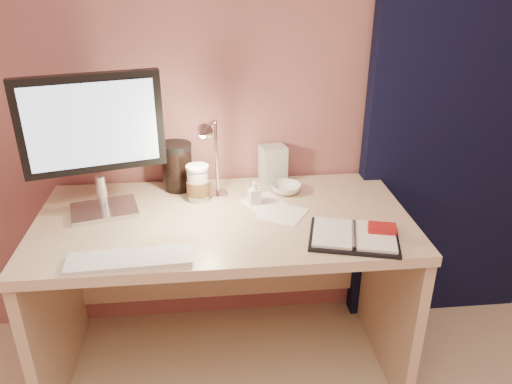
{
  "coord_description": "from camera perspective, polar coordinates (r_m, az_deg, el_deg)",
  "views": [
    {
      "loc": [
        -0.05,
        -0.28,
        1.62
      ],
      "look_at": [
        0.12,
        1.33,
        0.85
      ],
      "focal_mm": 35.0,
      "sensor_mm": 36.0,
      "label": 1
    }
  ],
  "objects": [
    {
      "name": "room",
      "position": [
        2.26,
        21.0,
        11.43
      ],
      "size": [
        3.5,
        3.5,
        3.5
      ],
      "color": "#C6B28E",
      "rests_on": "ground"
    },
    {
      "name": "desk",
      "position": [
        2.06,
        -3.65,
        -7.39
      ],
      "size": [
        1.4,
        0.7,
        0.73
      ],
      "color": "tan",
      "rests_on": "ground"
    },
    {
      "name": "monitor",
      "position": [
        1.88,
        -18.15,
        6.4
      ],
      "size": [
        0.49,
        0.23,
        0.53
      ],
      "rotation": [
        0.0,
        0.0,
        0.25
      ],
      "color": "silver",
      "rests_on": "desk"
    },
    {
      "name": "keyboard",
      "position": [
        1.66,
        -14.23,
        -7.48
      ],
      "size": [
        0.4,
        0.14,
        0.02
      ],
      "primitive_type": "cube",
      "rotation": [
        0.0,
        0.0,
        0.05
      ],
      "color": "white",
      "rests_on": "desk"
    },
    {
      "name": "planner",
      "position": [
        1.77,
        11.39,
        -4.89
      ],
      "size": [
        0.35,
        0.3,
        0.05
      ],
      "rotation": [
        0.0,
        0.0,
        -0.26
      ],
      "color": "black",
      "rests_on": "desk"
    },
    {
      "name": "paper_a",
      "position": [
        1.98,
        0.81,
        -1.19
      ],
      "size": [
        0.19,
        0.19,
        0.0
      ],
      "primitive_type": "cube",
      "rotation": [
        0.0,
        0.0,
        0.48
      ],
      "color": "white",
      "rests_on": "desk"
    },
    {
      "name": "paper_c",
      "position": [
        1.9,
        3.02,
        -2.5
      ],
      "size": [
        0.22,
        0.22,
        0.0
      ],
      "primitive_type": "cube",
      "rotation": [
        0.0,
        0.0,
        1.02
      ],
      "color": "white",
      "rests_on": "desk"
    },
    {
      "name": "coffee_cup",
      "position": [
        1.99,
        -6.64,
        0.88
      ],
      "size": [
        0.09,
        0.09,
        0.15
      ],
      "color": "silver",
      "rests_on": "desk"
    },
    {
      "name": "bowl",
      "position": [
        2.06,
        3.47,
        0.41
      ],
      "size": [
        0.13,
        0.13,
        0.04
      ],
      "primitive_type": "imported",
      "rotation": [
        0.0,
        0.0,
        -0.09
      ],
      "color": "silver",
      "rests_on": "desk"
    },
    {
      "name": "lotion_bottle",
      "position": [
        1.95,
        -0.2,
        -0.09
      ],
      "size": [
        0.05,
        0.05,
        0.1
      ],
      "primitive_type": "imported",
      "rotation": [
        0.0,
        0.0,
        0.24
      ],
      "color": "silver",
      "rests_on": "desk"
    },
    {
      "name": "dark_jar",
      "position": [
        2.1,
        -8.98,
        2.64
      ],
      "size": [
        0.12,
        0.12,
        0.18
      ],
      "primitive_type": "cylinder",
      "color": "black",
      "rests_on": "desk"
    },
    {
      "name": "product_box",
      "position": [
        2.14,
        1.95,
        3.23
      ],
      "size": [
        0.12,
        0.11,
        0.16
      ],
      "primitive_type": "cube",
      "rotation": [
        0.0,
        0.0,
        0.22
      ],
      "color": "beige",
      "rests_on": "desk"
    },
    {
      "name": "desk_lamp",
      "position": [
        1.89,
        -3.59,
        4.44
      ],
      "size": [
        0.13,
        0.21,
        0.34
      ],
      "rotation": [
        0.0,
        0.0,
        -0.35
      ],
      "color": "silver",
      "rests_on": "desk"
    }
  ]
}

